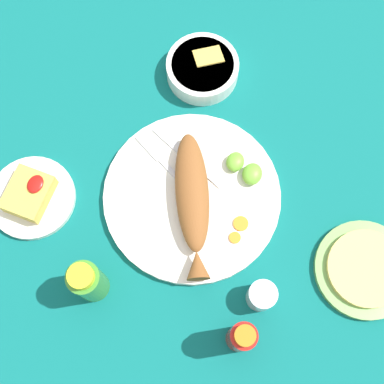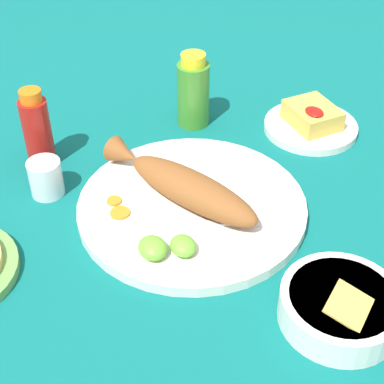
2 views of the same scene
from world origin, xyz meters
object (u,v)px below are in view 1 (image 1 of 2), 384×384
object	(u,v)px
hot_sauce_bottle_green	(88,282)
salt_cup	(261,296)
main_plate	(192,196)
guacamole_bowl	(203,68)
fork_far	(183,152)
hot_sauce_bottle_red	(241,337)
side_plate_fries	(32,198)
tortilla_plate	(364,270)
fork_near	(163,162)
fried_fish	(193,200)

from	to	relation	value
hot_sauce_bottle_green	salt_cup	distance (m)	0.32
main_plate	guacamole_bowl	size ratio (longest dim) A/B	2.30
hot_sauce_bottle_green	salt_cup	world-z (taller)	hot_sauce_bottle_green
fork_far	salt_cup	bearing A→B (deg)	161.11
hot_sauce_bottle_red	side_plate_fries	bearing A→B (deg)	77.05
tortilla_plate	hot_sauce_bottle_red	bearing A→B (deg)	138.56
side_plate_fries	guacamole_bowl	bearing A→B (deg)	-29.53
fork_near	fried_fish	bearing A→B (deg)	173.51
salt_cup	guacamole_bowl	bearing A→B (deg)	33.42
fork_near	salt_cup	world-z (taller)	salt_cup
fork_near	tortilla_plate	xyz separation A→B (m)	(-0.06, -0.44, -0.01)
fork_far	guacamole_bowl	xyz separation A→B (m)	(0.19, 0.03, 0.00)
hot_sauce_bottle_green	side_plate_fries	size ratio (longest dim) A/B	0.82
main_plate	tortilla_plate	distance (m)	0.36
main_plate	salt_cup	world-z (taller)	salt_cup
fried_fish	salt_cup	distance (m)	0.22
fork_far	hot_sauce_bottle_green	distance (m)	0.32
main_plate	side_plate_fries	size ratio (longest dim) A/B	2.06
hot_sauce_bottle_red	tortilla_plate	world-z (taller)	hot_sauce_bottle_red
salt_cup	tortilla_plate	size ratio (longest dim) A/B	0.32
tortilla_plate	hot_sauce_bottle_green	bearing A→B (deg)	114.36
main_plate	hot_sauce_bottle_red	size ratio (longest dim) A/B	2.52
main_plate	side_plate_fries	distance (m)	0.32
fork_far	hot_sauce_bottle_red	distance (m)	0.38
guacamole_bowl	hot_sauce_bottle_red	bearing A→B (deg)	-152.53
fork_near	guacamole_bowl	distance (m)	0.23
hot_sauce_bottle_green	side_plate_fries	distance (m)	0.23
fork_near	guacamole_bowl	size ratio (longest dim) A/B	1.11
salt_cup	side_plate_fries	world-z (taller)	salt_cup
guacamole_bowl	tortilla_plate	xyz separation A→B (m)	(-0.29, -0.44, -0.02)
fried_fish	hot_sauce_bottle_red	distance (m)	0.27
side_plate_fries	tortilla_plate	world-z (taller)	same
salt_cup	guacamole_bowl	xyz separation A→B (m)	(0.41, 0.27, -0.00)
salt_cup	fork_far	bearing A→B (deg)	47.95
fried_fish	guacamole_bowl	size ratio (longest dim) A/B	1.87
main_plate	fried_fish	size ratio (longest dim) A/B	1.23
fork_near	main_plate	bearing A→B (deg)	179.10
side_plate_fries	tortilla_plate	bearing A→B (deg)	-81.59
hot_sauce_bottle_red	fork_near	bearing A→B (deg)	43.74
fried_fish	fork_far	distance (m)	0.11
fork_far	guacamole_bowl	size ratio (longest dim) A/B	1.15
hot_sauce_bottle_green	side_plate_fries	world-z (taller)	hot_sauce_bottle_green
fork_near	salt_cup	xyz separation A→B (m)	(-0.18, -0.27, 0.01)
salt_cup	fork_near	bearing A→B (deg)	55.85
fried_fish	side_plate_fries	bearing A→B (deg)	83.26
fried_fish	fork_near	distance (m)	0.11
fork_near	hot_sauce_bottle_green	distance (m)	0.28
hot_sauce_bottle_red	guacamole_bowl	size ratio (longest dim) A/B	0.91
tortilla_plate	main_plate	bearing A→B (deg)	87.03
hot_sauce_bottle_red	salt_cup	distance (m)	0.10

